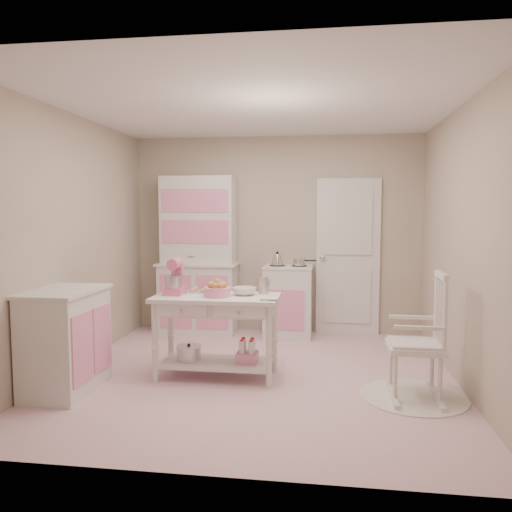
{
  "coord_description": "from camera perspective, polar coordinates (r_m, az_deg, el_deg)",
  "views": [
    {
      "loc": [
        0.66,
        -4.74,
        1.6
      ],
      "look_at": [
        -0.06,
        0.41,
        1.14
      ],
      "focal_mm": 35.0,
      "sensor_mm": 36.0,
      "label": 1
    }
  ],
  "objects": [
    {
      "name": "bread_basket",
      "position": [
        4.77,
        -4.45,
        -4.12
      ],
      "size": [
        0.25,
        0.25,
        0.09
      ],
      "primitive_type": "cylinder",
      "color": "pink",
      "rests_on": "work_table"
    },
    {
      "name": "work_table",
      "position": [
        4.91,
        -4.52,
        -9.15
      ],
      "size": [
        1.2,
        0.6,
        0.8
      ],
      "primitive_type": "cube",
      "color": "silver",
      "rests_on": "ground"
    },
    {
      "name": "hutch",
      "position": [
        6.63,
        -6.65,
        0.13
      ],
      "size": [
        1.06,
        0.5,
        2.08
      ],
      "primitive_type": "cube",
      "color": "silver",
      "rests_on": "ground"
    },
    {
      "name": "metal_pitcher",
      "position": [
        4.9,
        0.89,
        -3.39
      ],
      "size": [
        0.1,
        0.1,
        0.17
      ],
      "primitive_type": "cylinder",
      "color": "silver",
      "rests_on": "work_table"
    },
    {
      "name": "mixing_bowl",
      "position": [
        4.85,
        -1.34,
        -4.04
      ],
      "size": [
        0.24,
        0.24,
        0.07
      ],
      "primitive_type": "imported",
      "color": "white",
      "rests_on": "work_table"
    },
    {
      "name": "room_shell",
      "position": [
        4.78,
        0.06,
        5.58
      ],
      "size": [
        3.84,
        3.84,
        2.62
      ],
      "color": "pink",
      "rests_on": "ground"
    },
    {
      "name": "recipe_book",
      "position": [
        4.63,
        0.59,
        -4.8
      ],
      "size": [
        0.17,
        0.22,
        0.02
      ],
      "primitive_type": "imported",
      "rotation": [
        0.0,
        0.0,
        0.01
      ],
      "color": "white",
      "rests_on": "work_table"
    },
    {
      "name": "cookie_tray",
      "position": [
        5.04,
        -5.78,
        -4.07
      ],
      "size": [
        0.34,
        0.24,
        0.02
      ],
      "primitive_type": "cube",
      "color": "silver",
      "rests_on": "work_table"
    },
    {
      "name": "door",
      "position": [
        6.64,
        10.46,
        -0.09
      ],
      "size": [
        0.82,
        0.05,
        2.04
      ],
      "primitive_type": "cube",
      "color": "silver",
      "rests_on": "ground"
    },
    {
      "name": "base_cabinet",
      "position": [
        4.82,
        -20.94,
        -9.02
      ],
      "size": [
        0.54,
        0.84,
        0.92
      ],
      "primitive_type": "cube",
      "color": "silver",
      "rests_on": "ground"
    },
    {
      "name": "rocking_chair",
      "position": [
        4.55,
        17.74,
        -8.59
      ],
      "size": [
        0.49,
        0.73,
        1.1
      ],
      "primitive_type": "cube",
      "rotation": [
        0.0,
        0.0,
        -0.02
      ],
      "color": "silver",
      "rests_on": "ground"
    },
    {
      "name": "stand_mixer",
      "position": [
        4.93,
        -9.29,
        -2.4
      ],
      "size": [
        0.21,
        0.28,
        0.34
      ],
      "primitive_type": "cube",
      "rotation": [
        0.0,
        0.0,
        0.02
      ],
      "color": "#E25F95",
      "rests_on": "work_table"
    },
    {
      "name": "stove",
      "position": [
        6.46,
        3.68,
        -5.16
      ],
      "size": [
        0.62,
        0.57,
        0.92
      ],
      "primitive_type": "cube",
      "color": "silver",
      "rests_on": "ground"
    },
    {
      "name": "lace_rug",
      "position": [
        4.7,
        17.56,
        -15.05
      ],
      "size": [
        0.92,
        0.92,
        0.01
      ],
      "primitive_type": "cylinder",
      "color": "white",
      "rests_on": "ground"
    }
  ]
}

